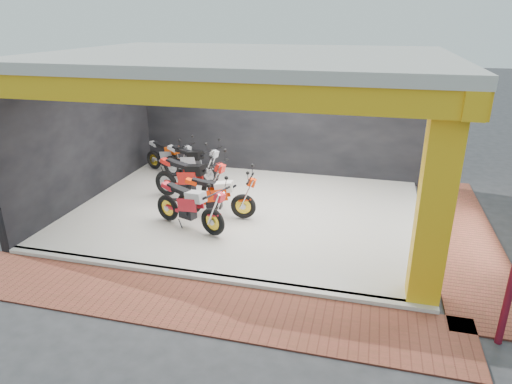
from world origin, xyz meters
TOP-DOWN VIEW (x-y plane):
  - ground at (0.00, 0.00)m, footprint 80.00×80.00m
  - showroom_floor at (0.00, 2.00)m, footprint 8.00×6.00m
  - showroom_ceiling at (0.00, 2.00)m, footprint 8.40×6.40m
  - back_wall at (0.00, 5.10)m, footprint 8.20×0.20m
  - left_wall at (-4.10, 2.00)m, footprint 0.20×6.20m
  - corner_column at (3.75, -0.75)m, footprint 0.50×0.50m
  - header_beam_front at (0.00, -1.00)m, footprint 8.40×0.30m
  - header_beam_right at (4.00, 2.00)m, footprint 0.30×6.40m
  - floor_kerb at (0.00, -1.02)m, footprint 8.00×0.20m
  - paver_front at (0.00, -1.80)m, footprint 9.00×1.40m
  - paver_right at (4.80, 2.00)m, footprint 1.40×7.00m
  - moto_hero at (0.07, 1.47)m, footprint 1.99×0.86m
  - moto_row_a at (-0.31, 0.48)m, footprint 2.14×1.39m
  - moto_row_b at (-0.84, 2.01)m, footprint 2.31×1.29m
  - moto_row_c at (-2.38, 3.83)m, footprint 2.02×1.34m
  - moto_row_d at (-1.43, 3.34)m, footprint 2.16×1.34m

SIDE VIEW (x-z plane):
  - ground at x=0.00m, z-range 0.00..0.00m
  - paver_front at x=0.00m, z-range 0.00..0.03m
  - paver_right at x=4.80m, z-range 0.00..0.03m
  - showroom_floor at x=0.00m, z-range 0.00..0.10m
  - floor_kerb at x=0.00m, z-range 0.00..0.10m
  - moto_row_c at x=-2.38m, z-range 0.10..1.26m
  - moto_hero at x=0.07m, z-range 0.10..1.29m
  - moto_row_a at x=-0.31m, z-range 0.10..1.32m
  - moto_row_d at x=-1.43m, z-range 0.10..1.34m
  - moto_row_b at x=-0.84m, z-range 0.10..1.43m
  - back_wall at x=0.00m, z-range 0.00..3.50m
  - left_wall at x=-4.10m, z-range 0.00..3.50m
  - corner_column at x=3.75m, z-range 0.00..3.50m
  - header_beam_front at x=0.00m, z-range 3.10..3.50m
  - header_beam_right at x=4.00m, z-range 3.10..3.50m
  - showroom_ceiling at x=0.00m, z-range 3.50..3.70m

